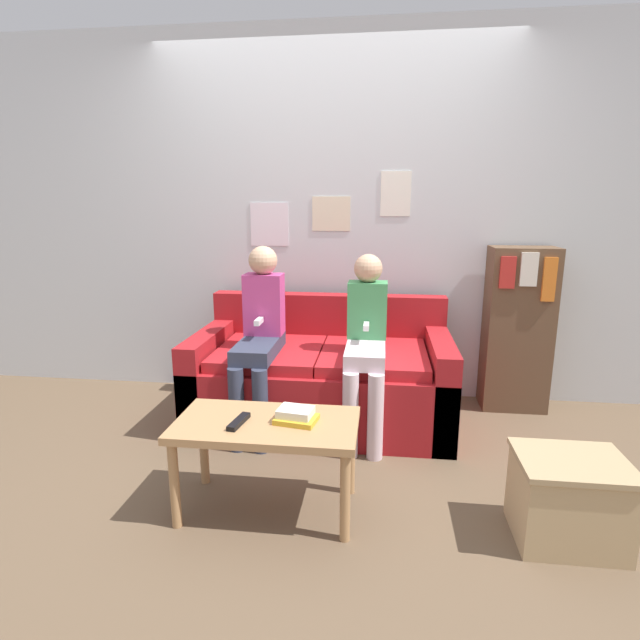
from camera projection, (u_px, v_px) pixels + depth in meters
name	position (u px, v px, depth m)	size (l,w,h in m)	color
ground_plane	(311.00, 458.00, 2.82)	(10.00, 10.00, 0.00)	brown
wall_back	(332.00, 219.00, 3.59)	(8.00, 0.06, 2.60)	silver
couch	(322.00, 378.00, 3.30)	(1.64, 0.89, 0.78)	maroon
coffee_table	(267.00, 433.00, 2.27)	(0.83, 0.45, 0.44)	#AD7F51
person_left	(260.00, 330.00, 3.07)	(0.24, 0.60, 1.15)	#33384C
person_right	(366.00, 337.00, 2.99)	(0.24, 0.60, 1.11)	silver
tv_remote	(239.00, 422.00, 2.23)	(0.07, 0.17, 0.02)	black
book_stack	(296.00, 415.00, 2.26)	(0.20, 0.17, 0.06)	gold
bookshelf	(517.00, 329.00, 3.42)	(0.43, 0.28, 1.13)	brown
storage_box	(568.00, 500.00, 2.10)	(0.45, 0.36, 0.37)	tan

